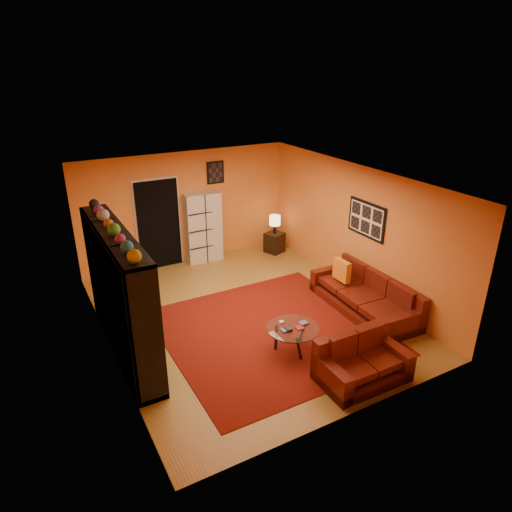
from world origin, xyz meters
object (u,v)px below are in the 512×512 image
entertainment_unit (120,294)px  bowl_chair (122,297)px  side_table (274,242)px  table_lamp (275,221)px  sofa (368,296)px  loveseat (360,361)px  coffee_table (293,330)px  tv (123,296)px  storage_cabinet (203,227)px

entertainment_unit → bowl_chair: (0.27, 1.33, -0.76)m
side_table → table_lamp: bearing=0.0°
bowl_chair → table_lamp: size_ratio=1.45×
sofa → loveseat: same height
coffee_table → loveseat: bearing=-64.3°
sofa → coffee_table: size_ratio=2.70×
tv → table_lamp: tv is taller
sofa → coffee_table: sofa is taller
coffee_table → storage_cabinet: storage_cabinet is taller
table_lamp → side_table: bearing=0.0°
tv → sofa: bearing=-101.9°
tv → bowl_chair: tv is taller
bowl_chair → entertainment_unit: bearing=-101.7°
entertainment_unit → tv: (0.05, 0.02, -0.07)m
table_lamp → entertainment_unit: bearing=-150.7°
entertainment_unit → tv: size_ratio=3.26×
sofa → loveseat: size_ratio=1.76×
table_lamp → loveseat: bearing=-106.2°
entertainment_unit → table_lamp: entertainment_unit is taller
tv → table_lamp: 4.90m
loveseat → sofa: bearing=-43.9°
sofa → bowl_chair: 4.70m
sofa → side_table: (-0.10, 3.32, -0.03)m
storage_cabinet → bowl_chair: 2.79m
entertainment_unit → table_lamp: bearing=29.3°
tv → side_table: bearing=-60.6°
tv → side_table: size_ratio=1.84×
coffee_table → table_lamp: bearing=63.1°
entertainment_unit → sofa: entertainment_unit is taller
tv → sofa: tv is taller
coffee_table → storage_cabinet: bearing=87.4°
storage_cabinet → bowl_chair: (-2.31, -1.47, -0.54)m
sofa → bowl_chair: sofa is taller
storage_cabinet → bowl_chair: storage_cabinet is taller
coffee_table → table_lamp: 4.26m
loveseat → bowl_chair: 4.59m
entertainment_unit → storage_cabinet: bearing=47.3°
sofa → table_lamp: (-0.10, 3.32, 0.54)m
entertainment_unit → bowl_chair: entertainment_unit is taller
coffee_table → side_table: side_table is taller
table_lamp → storage_cabinet: bearing=167.7°
loveseat → storage_cabinet: storage_cabinet is taller
table_lamp → tv: bearing=-150.6°
loveseat → table_lamp: size_ratio=2.97×
side_table → coffee_table: bearing=-116.9°
sofa → bowl_chair: (-4.14, 2.23, 0.01)m
entertainment_unit → table_lamp: size_ratio=6.62×
loveseat → table_lamp: bearing=-15.4°
tv → loveseat: bearing=-130.5°
loveseat → table_lamp: (1.41, 4.84, 0.53)m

